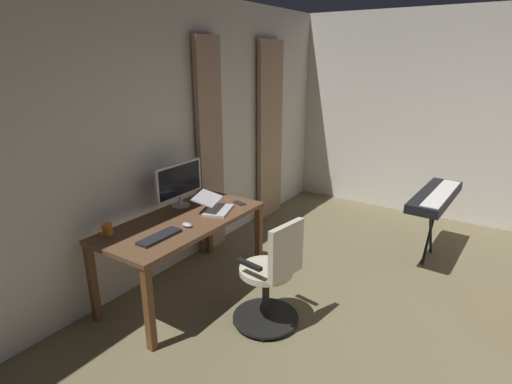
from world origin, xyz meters
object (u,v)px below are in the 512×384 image
at_px(computer_keyboard, 160,237).
at_px(mug_coffee, 107,229).
at_px(office_chair, 272,279).
at_px(computer_monitor, 179,182).
at_px(laptop, 214,206).
at_px(computer_mouse, 187,225).
at_px(cell_phone_by_monitor, 211,194).
at_px(cell_phone_face_up, 239,203).
at_px(piano_keyboard, 436,198).
at_px(desk, 183,228).

xyz_separation_m(computer_keyboard, mug_coffee, (0.19, -0.41, 0.04)).
distance_m(office_chair, computer_monitor, 1.34).
bearing_deg(laptop, office_chair, 49.13).
xyz_separation_m(computer_keyboard, computer_mouse, (-0.30, 0.03, 0.01)).
height_order(computer_monitor, computer_keyboard, computer_monitor).
bearing_deg(computer_mouse, computer_keyboard, -5.26).
relative_size(cell_phone_by_monitor, mug_coffee, 1.10).
height_order(office_chair, cell_phone_face_up, office_chair).
height_order(computer_keyboard, laptop, laptop).
relative_size(computer_monitor, mug_coffee, 4.55).
bearing_deg(office_chair, computer_keyboard, 125.37).
distance_m(office_chair, laptop, 0.96).
xyz_separation_m(computer_keyboard, piano_keyboard, (-2.38, 1.66, -0.04)).
height_order(office_chair, laptop, office_chair).
bearing_deg(cell_phone_face_up, desk, 0.95).
distance_m(computer_keyboard, mug_coffee, 0.45).
relative_size(desk, cell_phone_face_up, 10.97).
distance_m(cell_phone_face_up, cell_phone_by_monitor, 0.41).
height_order(desk, computer_mouse, computer_mouse).
xyz_separation_m(computer_monitor, cell_phone_by_monitor, (-0.42, 0.04, -0.24)).
height_order(cell_phone_face_up, mug_coffee, mug_coffee).
xyz_separation_m(laptop, cell_phone_face_up, (-0.30, 0.08, -0.05)).
xyz_separation_m(office_chair, mug_coffee, (0.60, -1.22, 0.36)).
bearing_deg(computer_keyboard, mug_coffee, -64.65).
xyz_separation_m(computer_monitor, computer_mouse, (0.35, 0.41, -0.23)).
bearing_deg(computer_keyboard, cell_phone_by_monitor, -162.26).
relative_size(computer_mouse, mug_coffee, 0.76).
height_order(desk, laptop, laptop).
xyz_separation_m(desk, laptop, (-0.33, 0.11, 0.14)).
xyz_separation_m(computer_keyboard, cell_phone_face_up, (-1.02, 0.06, -0.01)).
xyz_separation_m(cell_phone_face_up, mug_coffee, (1.21, -0.47, 0.05)).
bearing_deg(office_chair, cell_phone_face_up, 59.66).
relative_size(desk, piano_keyboard, 1.35).
bearing_deg(desk, office_chair, 90.79).
bearing_deg(computer_keyboard, piano_keyboard, 145.22).
xyz_separation_m(desk, mug_coffee, (0.59, -0.28, 0.14)).
bearing_deg(mug_coffee, piano_keyboard, 141.33).
height_order(desk, piano_keyboard, piano_keyboard).
bearing_deg(piano_keyboard, mug_coffee, -36.29).
relative_size(cell_phone_face_up, cell_phone_by_monitor, 1.00).
bearing_deg(mug_coffee, office_chair, 116.32).
bearing_deg(cell_phone_face_up, laptop, 2.43).
height_order(laptop, mug_coffee, laptop).
relative_size(laptop, mug_coffee, 3.21).
bearing_deg(computer_keyboard, cell_phone_face_up, 176.60).
relative_size(laptop, computer_mouse, 4.21).
relative_size(computer_keyboard, cell_phone_face_up, 2.73).
distance_m(desk, computer_mouse, 0.21).
height_order(desk, cell_phone_by_monitor, cell_phone_by_monitor).
relative_size(office_chair, piano_keyboard, 0.81).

